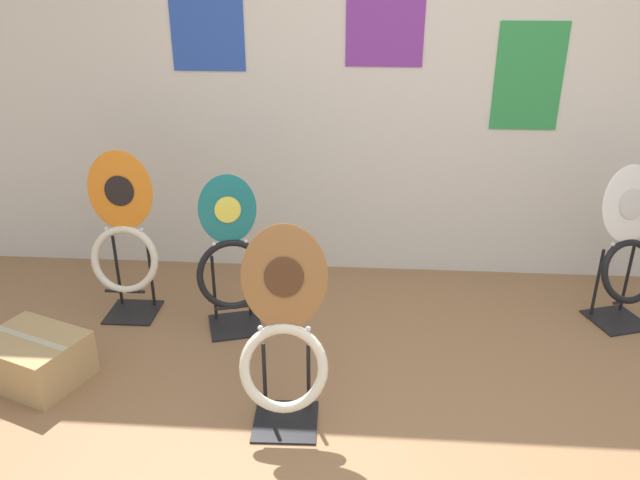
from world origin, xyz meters
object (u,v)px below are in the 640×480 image
at_px(toilet_seat_display_orange_sun, 124,244).
at_px(storage_box, 34,358).
at_px(toilet_seat_display_woodgrain, 284,344).
at_px(toilet_seat_display_teal_sax, 231,262).
at_px(toilet_seat_display_white_plain, 628,250).

bearing_deg(toilet_seat_display_orange_sun, storage_box, -110.94).
relative_size(toilet_seat_display_woodgrain, toilet_seat_display_teal_sax, 1.02).
xyz_separation_m(toilet_seat_display_teal_sax, storage_box, (-0.87, -0.54, -0.28)).
xyz_separation_m(toilet_seat_display_teal_sax, toilet_seat_display_orange_sun, (-0.62, 0.10, 0.04)).
distance_m(toilet_seat_display_woodgrain, storage_box, 1.29).
bearing_deg(storage_box, toilet_seat_display_white_plain, 14.47).
bearing_deg(toilet_seat_display_teal_sax, toilet_seat_display_orange_sun, 170.59).
distance_m(toilet_seat_display_teal_sax, toilet_seat_display_orange_sun, 0.63).
bearing_deg(storage_box, toilet_seat_display_woodgrain, -9.57).
distance_m(toilet_seat_display_white_plain, storage_box, 3.12).
bearing_deg(toilet_seat_display_orange_sun, toilet_seat_display_teal_sax, -9.41).
xyz_separation_m(toilet_seat_display_woodgrain, toilet_seat_display_teal_sax, (-0.38, 0.75, 0.00)).
height_order(toilet_seat_display_orange_sun, storage_box, toilet_seat_display_orange_sun).
distance_m(toilet_seat_display_white_plain, toilet_seat_display_teal_sax, 2.15).
distance_m(toilet_seat_display_woodgrain, toilet_seat_display_teal_sax, 0.84).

